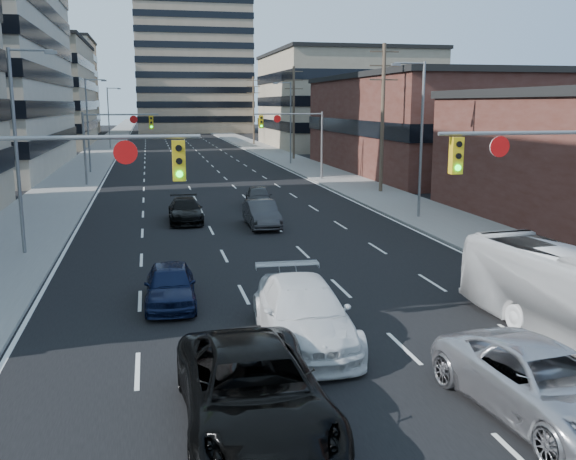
% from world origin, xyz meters
% --- Properties ---
extents(road_surface, '(18.00, 300.00, 0.02)m').
position_xyz_m(road_surface, '(0.00, 130.00, 0.01)').
color(road_surface, black).
rests_on(road_surface, ground).
extents(sidewalk_left, '(5.00, 300.00, 0.15)m').
position_xyz_m(sidewalk_left, '(-11.50, 130.00, 0.07)').
color(sidewalk_left, slate).
rests_on(sidewalk_left, ground).
extents(sidewalk_right, '(5.00, 300.00, 0.15)m').
position_xyz_m(sidewalk_right, '(11.50, 130.00, 0.07)').
color(sidewalk_right, slate).
rests_on(sidewalk_right, ground).
extents(office_left_far, '(20.00, 30.00, 16.00)m').
position_xyz_m(office_left_far, '(-24.00, 100.00, 8.00)').
color(office_left_far, gray).
rests_on(office_left_far, ground).
extents(storefront_right_mid, '(20.00, 30.00, 9.00)m').
position_xyz_m(storefront_right_mid, '(24.00, 50.00, 4.50)').
color(storefront_right_mid, '#472119').
rests_on(storefront_right_mid, ground).
extents(office_right_far, '(22.00, 28.00, 14.00)m').
position_xyz_m(office_right_far, '(25.00, 88.00, 7.00)').
color(office_right_far, gray).
rests_on(office_right_far, ground).
extents(apartment_tower, '(26.00, 26.00, 58.00)m').
position_xyz_m(apartment_tower, '(6.00, 150.00, 29.00)').
color(apartment_tower, gray).
rests_on(apartment_tower, ground).
extents(bg_block_left, '(24.00, 24.00, 20.00)m').
position_xyz_m(bg_block_left, '(-28.00, 140.00, 10.00)').
color(bg_block_left, '#ADA089').
rests_on(bg_block_left, ground).
extents(bg_block_right, '(22.00, 22.00, 12.00)m').
position_xyz_m(bg_block_right, '(32.00, 130.00, 6.00)').
color(bg_block_right, gray).
rests_on(bg_block_right, ground).
extents(signal_near_left, '(6.59, 0.33, 6.00)m').
position_xyz_m(signal_near_left, '(-7.45, 8.00, 4.33)').
color(signal_near_left, slate).
rests_on(signal_near_left, ground).
extents(signal_near_right, '(6.59, 0.33, 6.00)m').
position_xyz_m(signal_near_right, '(7.45, 8.00, 4.33)').
color(signal_near_right, slate).
rests_on(signal_near_right, ground).
extents(signal_far_left, '(6.09, 0.33, 6.00)m').
position_xyz_m(signal_far_left, '(-7.68, 45.00, 4.30)').
color(signal_far_left, slate).
rests_on(signal_far_left, ground).
extents(signal_far_right, '(6.09, 0.33, 6.00)m').
position_xyz_m(signal_far_right, '(7.68, 45.00, 4.30)').
color(signal_far_right, slate).
rests_on(signal_far_right, ground).
extents(utility_pole_block, '(2.20, 0.28, 11.00)m').
position_xyz_m(utility_pole_block, '(12.20, 36.00, 5.78)').
color(utility_pole_block, '#4C3D2D').
rests_on(utility_pole_block, ground).
extents(utility_pole_midblock, '(2.20, 0.28, 11.00)m').
position_xyz_m(utility_pole_midblock, '(12.20, 66.00, 5.78)').
color(utility_pole_midblock, '#4C3D2D').
rests_on(utility_pole_midblock, ground).
extents(utility_pole_distant, '(2.20, 0.28, 11.00)m').
position_xyz_m(utility_pole_distant, '(12.20, 96.00, 5.78)').
color(utility_pole_distant, '#4C3D2D').
rests_on(utility_pole_distant, ground).
extents(streetlight_left_near, '(2.03, 0.22, 9.00)m').
position_xyz_m(streetlight_left_near, '(-10.34, 20.00, 5.05)').
color(streetlight_left_near, slate).
rests_on(streetlight_left_near, ground).
extents(streetlight_left_mid, '(2.03, 0.22, 9.00)m').
position_xyz_m(streetlight_left_mid, '(-10.34, 55.00, 5.05)').
color(streetlight_left_mid, slate).
rests_on(streetlight_left_mid, ground).
extents(streetlight_left_far, '(2.03, 0.22, 9.00)m').
position_xyz_m(streetlight_left_far, '(-10.34, 90.00, 5.05)').
color(streetlight_left_far, slate).
rests_on(streetlight_left_far, ground).
extents(streetlight_right_near, '(2.03, 0.22, 9.00)m').
position_xyz_m(streetlight_right_near, '(10.34, 25.00, 5.05)').
color(streetlight_right_near, slate).
rests_on(streetlight_right_near, ground).
extents(streetlight_right_far, '(2.03, 0.22, 9.00)m').
position_xyz_m(streetlight_right_far, '(10.34, 60.00, 5.05)').
color(streetlight_right_far, slate).
rests_on(streetlight_right_far, ground).
extents(black_pickup, '(2.89, 6.25, 1.74)m').
position_xyz_m(black_pickup, '(-2.99, 2.38, 0.87)').
color(black_pickup, black).
rests_on(black_pickup, ground).
extents(white_van, '(2.68, 6.06, 1.73)m').
position_xyz_m(white_van, '(-0.80, 7.07, 0.87)').
color(white_van, silver).
rests_on(white_van, ground).
extents(silver_suv, '(3.18, 5.86, 1.56)m').
position_xyz_m(silver_suv, '(3.20, 1.63, 0.78)').
color(silver_suv, '#AEADB2').
rests_on(silver_suv, ground).
extents(sedan_blue, '(1.79, 4.18, 1.41)m').
position_xyz_m(sedan_blue, '(-4.37, 11.38, 0.70)').
color(sedan_blue, black).
rests_on(sedan_blue, ground).
extents(sedan_grey_center, '(1.55, 4.40, 1.45)m').
position_xyz_m(sedan_grey_center, '(1.02, 24.47, 0.72)').
color(sedan_grey_center, '#2E2E30').
rests_on(sedan_grey_center, ground).
extents(sedan_black_far, '(1.96, 4.69, 1.35)m').
position_xyz_m(sedan_black_far, '(-2.98, 26.86, 0.68)').
color(sedan_black_far, black).
rests_on(sedan_black_far, ground).
extents(sedan_grey_right, '(2.15, 4.31, 1.41)m').
position_xyz_m(sedan_grey_right, '(2.00, 31.20, 0.70)').
color(sedan_grey_right, '#353538').
rests_on(sedan_grey_right, ground).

